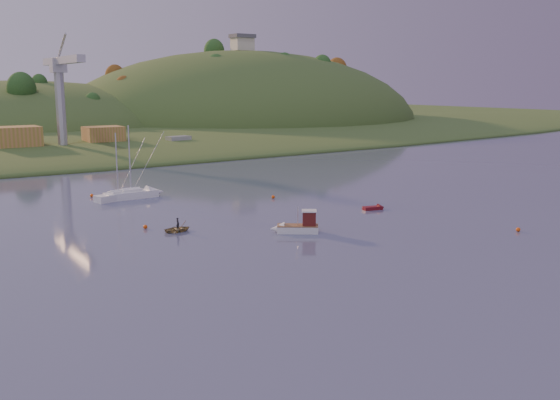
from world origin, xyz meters
TOP-DOWN VIEW (x-y plane):
  - ground at (0.00, 0.00)m, footprint 500.00×500.00m
  - shore_slope at (0.00, 165.00)m, footprint 640.00×150.00m
  - hill_center at (10.00, 210.00)m, footprint 140.00×120.00m
  - hill_right at (95.00, 195.00)m, footprint 150.00×130.00m
  - hilltop_house at (95.00, 195.00)m, footprint 9.00×7.00m
  - hillside_trees at (0.00, 185.00)m, footprint 280.00×50.00m
  - wharf at (5.00, 122.00)m, footprint 42.00×16.00m
  - shed_west at (-8.00, 123.00)m, footprint 11.00×8.00m
  - shed_east at (13.00, 124.00)m, footprint 9.00×7.00m
  - dock_crane at (2.00, 118.39)m, footprint 3.20×28.00m
  - fishing_boat at (3.25, 27.95)m, footprint 5.45×4.57m
  - sailboat_near at (-6.44, 59.17)m, footprint 7.39×3.79m
  - sailboat_far at (-4.46, 59.19)m, footprint 7.90×2.61m
  - canoe at (-7.63, 35.89)m, footprint 3.13×2.27m
  - paddler at (-7.63, 35.89)m, footprint 0.34×0.51m
  - red_tender at (20.29, 32.79)m, footprint 3.31×1.78m
  - work_vessel at (30.35, 118.00)m, footprint 14.70×7.16m
  - buoy_0 at (24.98, 13.96)m, footprint 0.50×0.50m
  - buoy_1 at (13.07, 47.40)m, footprint 0.50×0.50m
  - buoy_3 at (-9.00, 63.65)m, footprint 0.50×0.50m
  - buoy_4 at (-10.24, 39.30)m, footprint 0.50×0.50m

SIDE VIEW (x-z plane):
  - ground at x=0.00m, z-range 0.00..0.00m
  - shore_slope at x=0.00m, z-range -3.50..3.50m
  - hill_center at x=10.00m, z-range -18.00..18.00m
  - hill_right at x=95.00m, z-range -30.00..30.00m
  - hillside_trees at x=0.00m, z-range -16.00..16.00m
  - red_tender at x=20.29m, z-range -0.31..0.76m
  - buoy_0 at x=24.98m, z-range 0.00..0.50m
  - buoy_1 at x=13.07m, z-range 0.00..0.50m
  - buoy_3 at x=-9.00m, z-range 0.00..0.50m
  - buoy_4 at x=-10.24m, z-range 0.00..0.50m
  - canoe at x=-7.63m, z-range 0.00..0.64m
  - sailboat_near at x=-6.44m, z-range -4.26..5.58m
  - paddler at x=-7.63m, z-range 0.00..1.39m
  - sailboat_far at x=-4.46m, z-range -4.72..6.14m
  - fishing_boat at x=3.25m, z-range -0.98..2.52m
  - wharf at x=5.00m, z-range 0.00..2.40m
  - work_vessel at x=30.35m, z-range -0.52..3.10m
  - shed_east at x=13.00m, z-range 2.40..6.40m
  - shed_west at x=-8.00m, z-range 2.40..7.20m
  - dock_crane at x=2.00m, z-range 7.02..27.32m
  - hilltop_house at x=95.00m, z-range 30.18..36.63m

